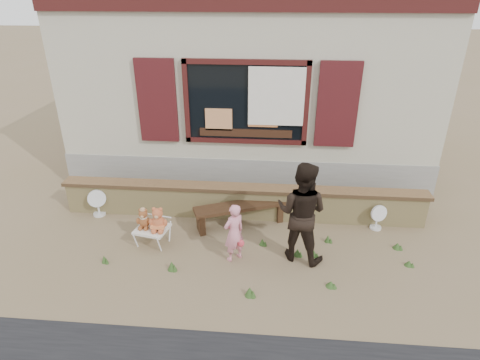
# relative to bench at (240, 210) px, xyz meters

# --- Properties ---
(ground) EXTENTS (80.00, 80.00, 0.00)m
(ground) POSITION_rel_bench_xyz_m (0.00, -0.67, -0.33)
(ground) COLOR brown
(ground) RESTS_ON ground
(shopfront) EXTENTS (8.04, 5.13, 4.00)m
(shopfront) POSITION_rel_bench_xyz_m (0.00, 3.82, 1.67)
(shopfront) COLOR gray
(shopfront) RESTS_ON ground
(brick_wall) EXTENTS (7.10, 0.36, 0.67)m
(brick_wall) POSITION_rel_bench_xyz_m (0.00, 0.33, 0.01)
(brick_wall) COLOR tan
(brick_wall) RESTS_ON ground
(bench) EXTENTS (1.77, 1.01, 0.45)m
(bench) POSITION_rel_bench_xyz_m (0.00, 0.00, 0.00)
(bench) COLOR black
(bench) RESTS_ON ground
(folding_chair) EXTENTS (0.63, 0.58, 0.33)m
(folding_chair) POSITION_rel_bench_xyz_m (-1.49, -0.76, -0.03)
(folding_chair) COLOR silver
(folding_chair) RESTS_ON ground
(teddy_bear_left) EXTENTS (0.32, 0.29, 0.37)m
(teddy_bear_left) POSITION_rel_bench_xyz_m (-1.63, -0.73, 0.19)
(teddy_bear_left) COLOR brown
(teddy_bear_left) RESTS_ON folding_chair
(teddy_bear_right) EXTENTS (0.38, 0.34, 0.45)m
(teddy_bear_right) POSITION_rel_bench_xyz_m (-1.35, -0.78, 0.23)
(teddy_bear_right) COLOR #9B4B2B
(teddy_bear_right) RESTS_ON folding_chair
(child) EXTENTS (0.45, 0.44, 1.04)m
(child) POSITION_rel_bench_xyz_m (-0.01, -1.07, 0.19)
(child) COLOR pink
(child) RESTS_ON ground
(adult) EXTENTS (1.02, 0.92, 1.74)m
(adult) POSITION_rel_bench_xyz_m (1.07, -0.90, 0.54)
(adult) COLOR black
(adult) RESTS_ON ground
(fan_left) EXTENTS (0.37, 0.25, 0.57)m
(fan_left) POSITION_rel_bench_xyz_m (-2.86, 0.13, -0.04)
(fan_left) COLOR silver
(fan_left) RESTS_ON ground
(fan_right) EXTENTS (0.33, 0.21, 0.51)m
(fan_right) POSITION_rel_bench_xyz_m (2.57, 0.10, -0.07)
(fan_right) COLOR silver
(fan_right) RESTS_ON ground
(grass_tufts) EXTENTS (5.15, 1.64, 0.16)m
(grass_tufts) POSITION_rel_bench_xyz_m (0.84, -1.15, -0.26)
(grass_tufts) COLOR #2F4D1F
(grass_tufts) RESTS_ON ground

